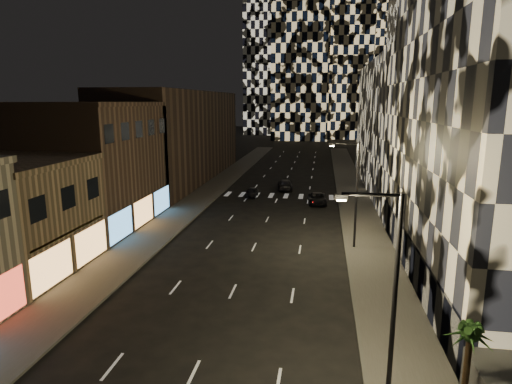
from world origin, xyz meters
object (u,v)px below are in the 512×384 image
(streetlight_far, at_px, (354,188))
(car_dark_rightlane, at_px, (317,199))
(car_dark_oncoming, at_px, (285,185))
(car_dark_midlane, at_px, (252,192))
(palm_tree, at_px, (470,340))
(streetlight_near, at_px, (389,288))

(streetlight_far, distance_m, car_dark_rightlane, 17.08)
(car_dark_oncoming, bearing_deg, car_dark_midlane, 47.03)
(car_dark_midlane, relative_size, palm_tree, 0.92)
(car_dark_midlane, bearing_deg, car_dark_rightlane, -15.38)
(streetlight_near, distance_m, palm_tree, 3.68)
(car_dark_oncoming, bearing_deg, palm_tree, 97.14)
(streetlight_near, height_order, palm_tree, streetlight_near)
(streetlight_far, bearing_deg, car_dark_midlane, 122.36)
(streetlight_far, height_order, car_dark_oncoming, streetlight_far)
(palm_tree, bearing_deg, car_dark_midlane, 111.18)
(streetlight_near, distance_m, car_dark_oncoming, 45.12)
(car_dark_oncoming, relative_size, car_dark_rightlane, 1.07)
(car_dark_midlane, relative_size, car_dark_rightlane, 0.78)
(car_dark_midlane, distance_m, car_dark_rightlane, 9.08)
(streetlight_near, relative_size, streetlight_far, 1.00)
(streetlight_far, relative_size, palm_tree, 2.26)
(streetlight_far, bearing_deg, streetlight_near, -90.00)
(palm_tree, bearing_deg, car_dark_oncoming, 103.98)
(car_dark_oncoming, height_order, palm_tree, palm_tree)
(car_dark_midlane, xyz_separation_m, car_dark_rightlane, (8.71, -2.59, 0.03))
(car_dark_midlane, distance_m, car_dark_oncoming, 6.78)
(car_dark_oncoming, bearing_deg, streetlight_near, 93.24)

